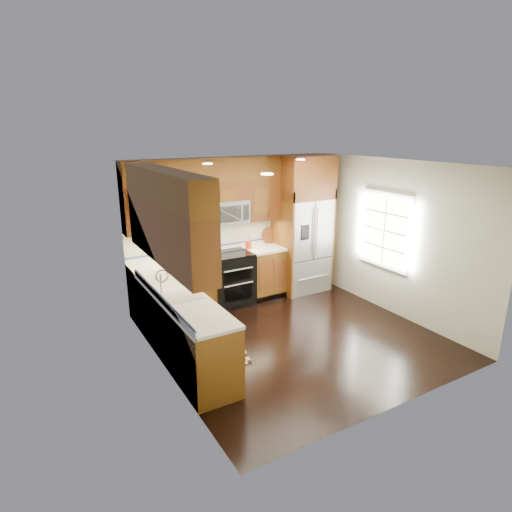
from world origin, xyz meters
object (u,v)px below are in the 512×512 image
refrigerator (303,224)px  knife_block (189,253)px  range (230,279)px  rug (210,342)px  utensil_crock (248,243)px

refrigerator → knife_block: bearing=178.0°
range → refrigerator: refrigerator is taller
rug → utensil_crock: (1.39, 1.31, 1.04)m
range → refrigerator: 1.76m
rug → knife_block: 1.64m
range → rug: size_ratio=0.63×
refrigerator → range: bearing=178.6°
refrigerator → rug: 3.05m
utensil_crock → knife_block: bearing=-177.0°
rug → refrigerator: bearing=39.4°
refrigerator → utensil_crock: refrigerator is taller
refrigerator → knife_block: (-2.30, 0.08, -0.26)m
refrigerator → rug: (-2.50, -1.17, -1.30)m
range → refrigerator: size_ratio=0.36×
range → rug: (-0.95, -1.20, -0.46)m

